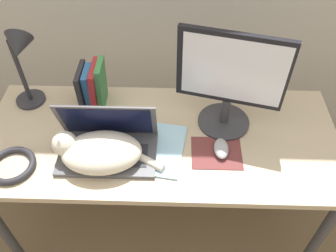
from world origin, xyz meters
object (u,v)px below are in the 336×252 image
Objects in this scene: computer_mouse at (221,148)px; book_row at (93,86)px; cable_coil at (12,165)px; laptop at (108,144)px; cat at (98,151)px; desk_lamp at (20,58)px; notepad at (162,149)px; external_monitor at (230,80)px.

computer_mouse is 0.48× the size of book_row.
book_row is 0.46m from cable_coil.
laptop is 0.06m from cat.
laptop reaches higher than cable_coil.
desk_lamp reaches higher than notepad.
computer_mouse reaches higher than notepad.
laptop is 0.87× the size of external_monitor.
laptop is 0.89× the size of cat.
laptop is 1.29× the size of notepad.
book_row is at bearing 153.75° from computer_mouse.
book_row is at bearing 55.09° from cable_coil.
laptop is at bearing 62.79° from cat.
external_monitor is at bearing -10.68° from book_row.
book_row is (-0.07, 0.33, 0.04)m from cat.
computer_mouse is 0.62m from book_row.
cat is at bearing -117.21° from laptop.
laptop is at bearing -176.51° from notepad.
laptop is at bearing -159.92° from external_monitor.
computer_mouse is at bearing 7.18° from cable_coil.
desk_lamp reaches higher than computer_mouse.
computer_mouse is (0.48, 0.06, -0.04)m from cat.
desk_lamp is at bearing 157.07° from notepad.
desk_lamp is (-0.83, 0.08, 0.02)m from external_monitor.
cable_coil is (-0.26, -0.37, -0.09)m from book_row.
cable_coil is 0.58m from notepad.
laptop reaches higher than notepad.
book_row is at bearing 5.24° from desk_lamp.
book_row is 1.21× the size of cable_coil.
laptop is at bearing -178.72° from computer_mouse.
cat is 0.97× the size of external_monitor.
desk_lamp is at bearing 144.68° from laptop.
laptop is 0.37m from cable_coil.
desk_lamp is (-0.26, -0.02, 0.16)m from book_row.
cable_coil is (-0.81, -0.10, -0.01)m from computer_mouse.
cat reaches higher than cable_coil.
desk_lamp is at bearing 163.09° from computer_mouse.
computer_mouse is 0.82m from cable_coil.
cable_coil is (-0.33, -0.04, -0.05)m from cat.
notepad is (0.21, 0.01, -0.04)m from laptop.
laptop is 0.54m from external_monitor.
cable_coil is at bearing -124.91° from book_row.
external_monitor reaches higher than cable_coil.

